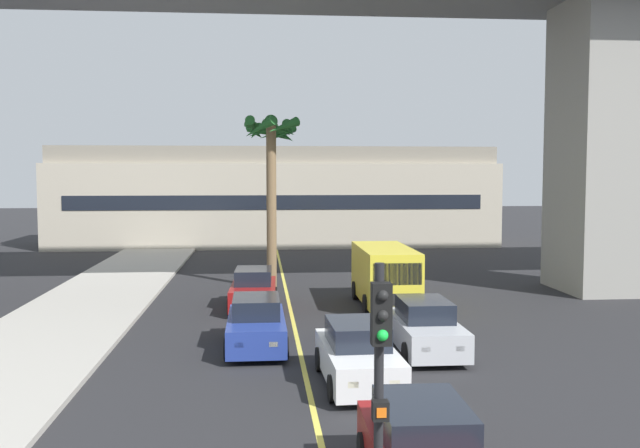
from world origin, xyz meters
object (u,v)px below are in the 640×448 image
(car_queue_second, at_px, (253,290))
(traffic_light_median_near, at_px, (380,384))
(palm_tree_near_median, at_px, (271,160))
(palm_tree_mid_median, at_px, (271,157))
(car_queue_front, at_px, (256,325))
(car_queue_fourth, at_px, (425,328))
(delivery_van, at_px, (385,274))
(car_queue_third, at_px, (358,356))

(car_queue_second, height_order, traffic_light_median_near, traffic_light_median_near)
(palm_tree_near_median, height_order, palm_tree_mid_median, palm_tree_mid_median)
(car_queue_front, distance_m, car_queue_fourth, 5.07)
(traffic_light_median_near, bearing_deg, car_queue_second, 95.24)
(car_queue_second, xyz_separation_m, delivery_van, (5.22, 0.05, 0.57))
(traffic_light_median_near, distance_m, palm_tree_near_median, 23.55)
(palm_tree_near_median, bearing_deg, car_queue_front, -93.49)
(delivery_van, distance_m, palm_tree_near_median, 7.85)
(car_queue_fourth, height_order, palm_tree_near_median, palm_tree_near_median)
(delivery_van, relative_size, traffic_light_median_near, 1.25)
(car_queue_second, xyz_separation_m, car_queue_fourth, (5.12, -7.14, 0.00))
(car_queue_front, relative_size, traffic_light_median_near, 0.98)
(car_queue_second, bearing_deg, car_queue_front, -88.75)
(car_queue_second, relative_size, palm_tree_mid_median, 0.52)
(delivery_van, bearing_deg, car_queue_second, -179.51)
(car_queue_fourth, xyz_separation_m, palm_tree_mid_median, (-4.23, 17.42, 5.48))
(car_queue_fourth, distance_m, delivery_van, 7.20)
(palm_tree_mid_median, bearing_deg, car_queue_second, -94.98)
(delivery_van, xyz_separation_m, palm_tree_mid_median, (-4.33, 10.24, 4.92))
(palm_tree_near_median, bearing_deg, traffic_light_median_near, -87.75)
(palm_tree_near_median, bearing_deg, delivery_van, -45.89)
(delivery_van, bearing_deg, car_queue_front, -128.97)
(car_queue_third, height_order, delivery_van, delivery_van)
(palm_tree_near_median, distance_m, palm_tree_mid_median, 5.68)
(car_queue_front, height_order, car_queue_third, same)
(car_queue_front, distance_m, car_queue_third, 4.55)
(car_queue_fourth, distance_m, palm_tree_mid_median, 18.74)
(car_queue_second, relative_size, palm_tree_near_median, 0.52)
(traffic_light_median_near, distance_m, palm_tree_mid_median, 29.22)
(car_queue_front, relative_size, delivery_van, 0.78)
(palm_tree_near_median, bearing_deg, palm_tree_mid_median, 89.02)
(car_queue_third, bearing_deg, traffic_light_median_near, -96.44)
(car_queue_front, relative_size, car_queue_second, 0.99)
(car_queue_front, bearing_deg, palm_tree_mid_median, 87.37)
(car_queue_second, xyz_separation_m, car_queue_third, (2.70, -10.00, 0.00))
(car_queue_third, bearing_deg, car_queue_second, 105.10)
(car_queue_third, distance_m, traffic_light_median_near, 8.99)
(palm_tree_near_median, bearing_deg, car_queue_second, -99.83)
(delivery_van, relative_size, palm_tree_mid_median, 0.65)
(palm_tree_near_median, xyz_separation_m, palm_tree_mid_median, (0.10, 5.67, 0.31))
(delivery_van, xyz_separation_m, traffic_light_median_near, (-3.51, -18.76, 1.43))
(car_queue_third, bearing_deg, palm_tree_mid_median, 95.08)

